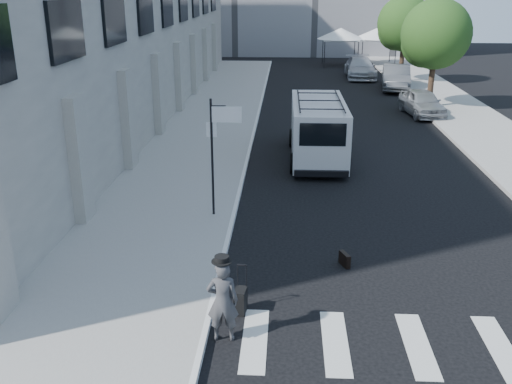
# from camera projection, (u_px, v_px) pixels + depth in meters

# --- Properties ---
(ground) EXTENTS (120.00, 120.00, 0.00)m
(ground) POSITION_uv_depth(u_px,v_px,m) (302.00, 270.00, 14.12)
(ground) COLOR black
(ground) RESTS_ON ground
(sidewalk_left) EXTENTS (4.50, 48.00, 0.15)m
(sidewalk_left) POSITION_uv_depth(u_px,v_px,m) (213.00, 121.00, 29.33)
(sidewalk_left) COLOR gray
(sidewalk_left) RESTS_ON ground
(sidewalk_right) EXTENTS (4.00, 56.00, 0.15)m
(sidewalk_right) POSITION_uv_depth(u_px,v_px,m) (453.00, 108.00, 32.39)
(sidewalk_right) COLOR gray
(sidewalk_right) RESTS_ON ground
(sign_pole) EXTENTS (1.03, 0.07, 3.50)m
(sign_pole) POSITION_uv_depth(u_px,v_px,m) (220.00, 133.00, 16.34)
(sign_pole) COLOR black
(sign_pole) RESTS_ON sidewalk_left
(tree_near) EXTENTS (3.80, 3.83, 6.03)m
(tree_near) POSITION_uv_depth(u_px,v_px,m) (433.00, 37.00, 31.28)
(tree_near) COLOR black
(tree_near) RESTS_ON ground
(tree_far) EXTENTS (3.80, 3.83, 6.03)m
(tree_far) POSITION_uv_depth(u_px,v_px,m) (403.00, 26.00, 39.72)
(tree_far) COLOR black
(tree_far) RESTS_ON ground
(tent_left) EXTENTS (4.00, 4.00, 3.20)m
(tent_left) POSITION_uv_depth(u_px,v_px,m) (341.00, 34.00, 48.63)
(tent_left) COLOR black
(tent_left) RESTS_ON ground
(tent_right) EXTENTS (4.00, 4.00, 3.20)m
(tent_right) POSITION_uv_depth(u_px,v_px,m) (378.00, 34.00, 48.94)
(tent_right) COLOR black
(tent_right) RESTS_ON ground
(businessman) EXTENTS (0.65, 0.45, 1.72)m
(businessman) POSITION_uv_depth(u_px,v_px,m) (223.00, 301.00, 11.10)
(businessman) COLOR #3D3D40
(businessman) RESTS_ON ground
(briefcase) EXTENTS (0.27, 0.45, 0.34)m
(briefcase) POSITION_uv_depth(u_px,v_px,m) (345.00, 259.00, 14.32)
(briefcase) COLOR black
(briefcase) RESTS_ON ground
(suitcase) EXTENTS (0.29, 0.41, 1.07)m
(suitcase) POSITION_uv_depth(u_px,v_px,m) (240.00, 301.00, 12.22)
(suitcase) COLOR black
(suitcase) RESTS_ON ground
(cargo_van) EXTENTS (2.26, 6.26, 2.34)m
(cargo_van) POSITION_uv_depth(u_px,v_px,m) (318.00, 129.00, 22.86)
(cargo_van) COLOR silver
(cargo_van) RESTS_ON ground
(parked_car_a) EXTENTS (2.14, 4.28, 1.40)m
(parked_car_a) POSITION_uv_depth(u_px,v_px,m) (422.00, 102.00, 30.65)
(parked_car_a) COLOR gray
(parked_car_a) RESTS_ON ground
(parked_car_b) EXTENTS (2.39, 5.15, 1.64)m
(parked_car_b) POSITION_uv_depth(u_px,v_px,m) (396.00, 77.00, 38.16)
(parked_car_b) COLOR #4C4F53
(parked_car_b) RESTS_ON ground
(parked_car_c) EXTENTS (2.20, 5.27, 1.52)m
(parked_car_c) POSITION_uv_depth(u_px,v_px,m) (360.00, 68.00, 43.00)
(parked_car_c) COLOR #B3B5BC
(parked_car_c) RESTS_ON ground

